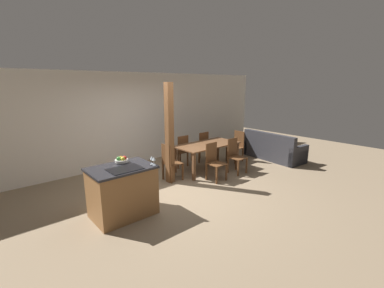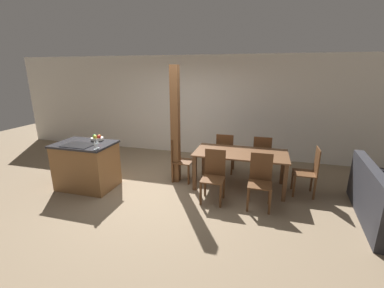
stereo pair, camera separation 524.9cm
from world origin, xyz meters
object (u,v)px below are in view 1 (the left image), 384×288
at_px(kitchen_island, 123,191).
at_px(dining_chair_near_right, 235,155).
at_px(fruit_bowl, 122,160).
at_px(couch, 273,150).
at_px(dining_table, 207,147).
at_px(dining_chair_far_right, 201,146).
at_px(wine_glass_near, 154,159).
at_px(dining_chair_near_left, 214,161).
at_px(timber_post, 169,134).
at_px(wine_glass_middle, 152,158).
at_px(dining_chair_foot_end, 237,146).
at_px(dining_chair_far_left, 181,151).
at_px(dining_chair_head_end, 170,162).

relative_size(kitchen_island, dining_chair_near_right, 1.20).
xyz_separation_m(fruit_bowl, couch, (5.18, -0.05, -0.69)).
xyz_separation_m(dining_table, dining_chair_far_right, (0.41, 0.67, -0.16)).
relative_size(wine_glass_near, couch, 0.08).
height_order(wine_glass_near, dining_chair_near_left, wine_glass_near).
xyz_separation_m(dining_chair_near_right, timber_post, (-1.75, 0.61, 0.72)).
height_order(wine_glass_near, wine_glass_middle, same).
bearing_deg(dining_chair_near_right, dining_table, 121.14).
bearing_deg(dining_chair_foot_end, wine_glass_near, -72.88).
bearing_deg(kitchen_island, fruit_bowl, 60.70).
bearing_deg(wine_glass_near, dining_table, 25.04).
xyz_separation_m(wine_glass_middle, dining_chair_far_left, (2.07, 1.76, -0.57)).
relative_size(kitchen_island, couch, 0.58).
height_order(dining_chair_near_right, dining_chair_foot_end, same).
bearing_deg(dining_chair_near_left, dining_chair_near_right, 0.00).
bearing_deg(timber_post, dining_table, 2.97).
height_order(kitchen_island, dining_chair_far_right, kitchen_island).
distance_m(wine_glass_middle, couch, 4.90).
distance_m(dining_chair_head_end, couch, 3.69).
relative_size(fruit_bowl, dining_chair_far_right, 0.26).
distance_m(fruit_bowl, couch, 5.23).
height_order(fruit_bowl, dining_chair_near_left, fruit_bowl).
bearing_deg(timber_post, kitchen_island, -154.83).
relative_size(dining_table, dining_chair_far_right, 1.93).
distance_m(wine_glass_middle, dining_chair_near_right, 2.97).
distance_m(fruit_bowl, dining_chair_foot_end, 4.20).
distance_m(dining_chair_far_left, dining_chair_head_end, 1.11).
bearing_deg(couch, fruit_bowl, 94.42).
bearing_deg(dining_chair_near_right, kitchen_island, -177.26).
bearing_deg(kitchen_island, dining_chair_near_left, 3.61).
bearing_deg(wine_glass_near, dining_chair_head_end, 44.07).
relative_size(dining_chair_far_left, dining_chair_foot_end, 1.00).
height_order(fruit_bowl, dining_chair_foot_end, fruit_bowl).
distance_m(dining_table, dining_chair_near_left, 0.80).
bearing_deg(dining_chair_near_right, timber_post, 160.89).
xyz_separation_m(wine_glass_middle, couch, (4.82, 0.43, -0.77)).
bearing_deg(fruit_bowl, dining_chair_foot_end, 8.28).
height_order(dining_chair_far_left, dining_chair_far_right, same).
distance_m(dining_chair_head_end, timber_post, 0.73).
height_order(dining_chair_near_left, dining_chair_far_right, same).
bearing_deg(dining_chair_far_left, kitchen_island, 30.52).
relative_size(kitchen_island, timber_post, 0.46).
bearing_deg(wine_glass_middle, dining_chair_head_end, 42.09).
bearing_deg(couch, kitchen_island, 96.99).
distance_m(dining_chair_far_right, couch, 2.35).
relative_size(dining_table, dining_chair_head_end, 1.93).
bearing_deg(dining_table, dining_chair_near_left, -121.14).
bearing_deg(wine_glass_near, kitchen_island, 146.59).
distance_m(dining_chair_far_right, dining_chair_head_end, 1.82).
bearing_deg(kitchen_island, wine_glass_middle, -26.62).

